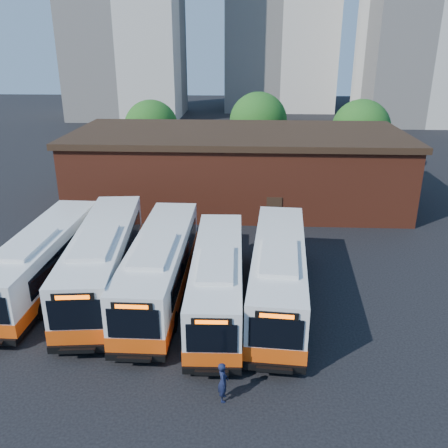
# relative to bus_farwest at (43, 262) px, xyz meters

# --- Properties ---
(ground) EXTENTS (220.00, 220.00, 0.00)m
(ground) POSITION_rel_bus_farwest_xyz_m (10.98, -3.46, -1.60)
(ground) COLOR black
(bus_farwest) EXTENTS (2.94, 13.02, 3.53)m
(bus_farwest) POSITION_rel_bus_farwest_xyz_m (0.00, 0.00, 0.00)
(bus_farwest) COLOR silver
(bus_farwest) RESTS_ON ground
(bus_west) EXTENTS (4.21, 14.03, 3.77)m
(bus_west) POSITION_rel_bus_farwest_xyz_m (3.62, -0.00, 0.11)
(bus_west) COLOR silver
(bus_west) RESTS_ON ground
(bus_midwest) EXTENTS (2.87, 13.39, 3.64)m
(bus_midwest) POSITION_rel_bus_farwest_xyz_m (7.05, -0.66, 0.05)
(bus_midwest) COLOR silver
(bus_midwest) RESTS_ON ground
(bus_mideast) EXTENTS (2.87, 12.57, 3.40)m
(bus_mideast) POSITION_rel_bus_farwest_xyz_m (10.36, -1.78, -0.06)
(bus_mideast) COLOR silver
(bus_mideast) RESTS_ON ground
(bus_east) EXTENTS (3.70, 13.46, 3.63)m
(bus_east) POSITION_rel_bus_farwest_xyz_m (13.65, -1.11, 0.04)
(bus_east) COLOR silver
(bus_east) RESTS_ON ground
(transit_worker) EXTENTS (0.48, 0.68, 1.75)m
(transit_worker) POSITION_rel_bus_farwest_xyz_m (11.03, -9.01, -0.72)
(transit_worker) COLOR #111733
(transit_worker) RESTS_ON ground
(depot_building) EXTENTS (28.60, 12.60, 6.40)m
(depot_building) POSITION_rel_bus_farwest_xyz_m (10.98, 16.54, 1.66)
(depot_building) COLOR maroon
(depot_building) RESTS_ON ground
(tree_west) EXTENTS (6.00, 6.00, 7.65)m
(tree_west) POSITION_rel_bus_farwest_xyz_m (0.98, 28.54, 3.04)
(tree_west) COLOR #382314
(tree_west) RESTS_ON ground
(tree_mid) EXTENTS (6.56, 6.56, 8.36)m
(tree_mid) POSITION_rel_bus_farwest_xyz_m (12.98, 30.54, 3.48)
(tree_mid) COLOR #382314
(tree_mid) RESTS_ON ground
(tree_east) EXTENTS (6.24, 6.24, 7.96)m
(tree_east) POSITION_rel_bus_farwest_xyz_m (23.98, 27.54, 3.23)
(tree_east) COLOR #382314
(tree_east) RESTS_ON ground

